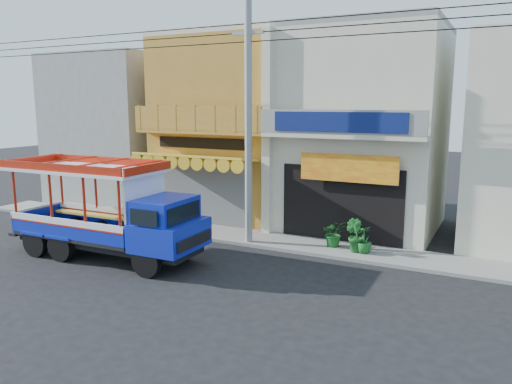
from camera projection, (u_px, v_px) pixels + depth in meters
The scene contains 12 objects.
ground at pixel (228, 276), 15.26m from camera, with size 90.00×90.00×0.00m, color black.
sidewalk at pixel (281, 242), 18.76m from camera, with size 30.00×2.00×0.12m, color slate.
shophouse_left at pixel (238, 127), 23.30m from camera, with size 6.00×7.50×8.24m.
shophouse_right at pixel (365, 130), 20.63m from camera, with size 6.00×6.75×8.24m.
party_pilaster at pixel (267, 135), 19.25m from camera, with size 0.35×0.30×8.00m, color beige.
filler_building_left at pixel (123, 130), 26.51m from camera, with size 6.00×6.00×7.60m, color gray.
utility_pole at pixel (252, 108), 17.64m from camera, with size 28.00×0.26×9.00m.
songthaew_truck at pixel (118, 214), 16.49m from camera, with size 7.13×2.51×3.31m.
green_sign at pixel (131, 210), 22.13m from camera, with size 0.65×0.44×1.00m.
potted_plant_a at pixel (334, 233), 17.88m from camera, with size 0.86×0.75×0.96m, color #18561E.
potted_plant_b at pixel (354, 235), 17.25m from camera, with size 0.62×0.50×1.13m, color #18561E.
potted_plant_c at pixel (364, 240), 17.08m from camera, with size 0.52×0.52×0.94m, color #18561E.
Camera 1 is at (7.37, -12.59, 5.21)m, focal length 35.00 mm.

